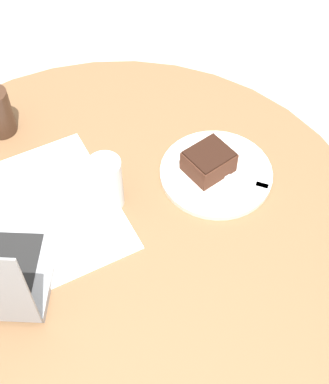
{
  "coord_description": "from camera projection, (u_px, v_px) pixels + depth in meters",
  "views": [
    {
      "loc": [
        -0.58,
        0.08,
        1.6
      ],
      "look_at": [
        0.04,
        -0.13,
        0.76
      ],
      "focal_mm": 50.0,
      "sensor_mm": 36.0,
      "label": 1
    }
  ],
  "objects": [
    {
      "name": "paper_document",
      "position": [
        55.0,
        207.0,
        1.09
      ],
      "size": [
        0.38,
        0.29,
        0.0
      ],
      "rotation": [
        0.0,
        0.0,
        0.15
      ],
      "color": "white",
      "rests_on": "dining_table"
    },
    {
      "name": "fork",
      "position": [
        237.0,
        179.0,
        1.12
      ],
      "size": [
        0.12,
        0.15,
        0.0
      ],
      "rotation": [
        0.0,
        0.0,
        4.04
      ],
      "color": "silver",
      "rests_on": "plate"
    },
    {
      "name": "ground_plane",
      "position": [
        128.0,
        366.0,
        1.62
      ],
      "size": [
        12.0,
        12.0,
        0.0
      ],
      "primitive_type": "plane",
      "color": "#B7AD9E"
    },
    {
      "name": "water_glass",
      "position": [
        106.0,
        183.0,
        1.05
      ],
      "size": [
        0.07,
        0.07,
        0.12
      ],
      "color": "silver",
      "rests_on": "dining_table"
    },
    {
      "name": "plate",
      "position": [
        216.0,
        173.0,
        1.14
      ],
      "size": [
        0.24,
        0.24,
        0.01
      ],
      "color": "silver",
      "rests_on": "dining_table"
    },
    {
      "name": "cake_slice",
      "position": [
        209.0,
        161.0,
        1.12
      ],
      "size": [
        0.11,
        0.11,
        0.05
      ],
      "rotation": [
        0.0,
        0.0,
        5.04
      ],
      "color": "#472619",
      "rests_on": "plate"
    },
    {
      "name": "dining_table",
      "position": [
        114.0,
        269.0,
        1.15
      ],
      "size": [
        1.08,
        1.08,
        0.72
      ],
      "color": "brown",
      "rests_on": "ground_plane"
    }
  ]
}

